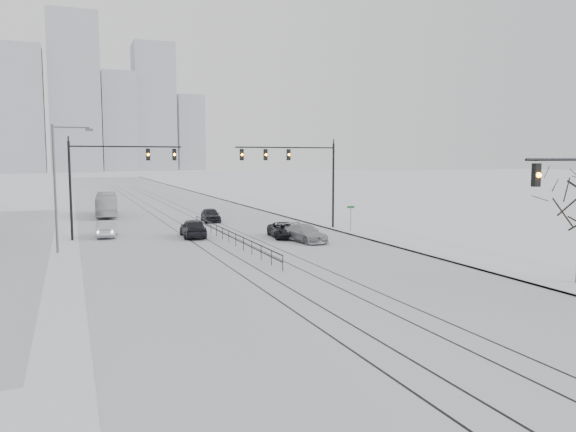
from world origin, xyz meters
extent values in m
plane|color=silver|center=(0.00, 0.00, 0.00)|extent=(500.00, 500.00, 0.00)
cube|color=silver|center=(0.00, 60.00, 0.01)|extent=(22.00, 260.00, 0.02)
cube|color=silver|center=(13.50, 60.00, 0.08)|extent=(5.00, 260.00, 0.16)
cube|color=gray|center=(11.05, 60.00, 0.06)|extent=(0.10, 260.00, 0.12)
cube|color=black|center=(-2.60, 40.00, 0.02)|extent=(0.10, 180.00, 0.01)
cube|color=black|center=(-1.20, 40.00, 0.02)|extent=(0.10, 180.00, 0.01)
cube|color=black|center=(1.20, 40.00, 0.02)|extent=(0.10, 180.00, 0.01)
cube|color=black|center=(2.60, 40.00, 0.02)|extent=(0.10, 180.00, 0.01)
cube|color=#A2A7B2|center=(-30.00, 260.00, 27.50)|extent=(18.00, 18.00, 55.00)
cube|color=#A2A7B2|center=(-8.00, 268.00, 36.00)|extent=(22.00, 22.00, 72.00)
cube|color=#A2A7B2|center=(12.00, 276.00, 24.00)|extent=(16.00, 16.00, 48.00)
cube|color=#A2A7B2|center=(30.00, 284.00, 32.00)|extent=(20.00, 20.00, 64.00)
cube|color=#A2A7B2|center=(50.00, 292.00, 20.00)|extent=(14.00, 14.00, 40.00)
cube|color=black|center=(7.00, 6.00, 5.95)|extent=(0.32, 0.24, 1.00)
sphere|color=orange|center=(7.00, 5.86, 5.95)|extent=(0.22, 0.22, 0.22)
cylinder|color=black|center=(11.50, 35.00, 4.00)|extent=(0.20, 0.20, 8.00)
cylinder|color=black|center=(6.75, 35.00, 7.60)|extent=(9.50, 0.12, 0.12)
cube|color=black|center=(2.60, 35.00, 6.95)|extent=(0.32, 0.24, 1.00)
sphere|color=orange|center=(2.60, 34.86, 6.95)|extent=(0.22, 0.22, 0.22)
cube|color=black|center=(4.80, 35.00, 6.95)|extent=(0.32, 0.24, 1.00)
sphere|color=orange|center=(4.80, 34.86, 6.95)|extent=(0.22, 0.22, 0.22)
cube|color=black|center=(7.00, 35.00, 6.95)|extent=(0.32, 0.24, 1.00)
sphere|color=orange|center=(7.00, 34.86, 6.95)|extent=(0.22, 0.22, 0.22)
cylinder|color=black|center=(-11.50, 36.00, 4.00)|extent=(0.20, 0.20, 8.00)
cylinder|color=black|center=(-7.00, 36.00, 7.60)|extent=(9.00, 0.12, 0.12)
cube|color=black|center=(-3.10, 36.00, 6.95)|extent=(0.32, 0.24, 1.00)
sphere|color=orange|center=(-3.10, 35.86, 6.95)|extent=(0.22, 0.22, 0.22)
cube|color=black|center=(-5.30, 36.00, 6.95)|extent=(0.32, 0.24, 1.00)
sphere|color=orange|center=(-5.30, 35.86, 6.95)|extent=(0.22, 0.22, 0.22)
cylinder|color=#595B60|center=(-12.50, 30.00, 4.50)|extent=(0.16, 0.16, 9.00)
cylinder|color=#595B60|center=(-11.30, 30.00, 8.80)|extent=(2.40, 0.10, 0.10)
cube|color=#595B60|center=(-10.10, 30.00, 8.65)|extent=(0.50, 0.25, 0.18)
cube|color=black|center=(0.00, 30.00, 0.95)|extent=(0.06, 24.00, 0.06)
cube|color=black|center=(0.00, 30.00, 0.55)|extent=(0.06, 24.00, 0.06)
cylinder|color=#595B60|center=(11.80, 32.00, 1.20)|extent=(0.06, 0.06, 2.40)
cube|color=#0C4C19|center=(11.80, 32.00, 2.30)|extent=(0.70, 0.04, 0.18)
imported|color=black|center=(-2.00, 34.00, 0.79)|extent=(2.12, 4.72, 1.57)
imported|color=#B7BABF|center=(-8.72, 36.86, 0.71)|extent=(2.08, 4.45, 1.41)
imported|color=black|center=(5.08, 31.09, 0.64)|extent=(2.62, 4.80, 1.27)
imported|color=#999CA0|center=(5.79, 28.25, 0.68)|extent=(2.68, 4.95, 1.36)
imported|color=black|center=(2.10, 44.89, 0.72)|extent=(1.99, 4.31, 1.43)
imported|color=silver|center=(-7.71, 54.51, 1.34)|extent=(2.86, 9.75, 2.68)
camera|label=1|loc=(-11.50, -12.43, 6.68)|focal=35.00mm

